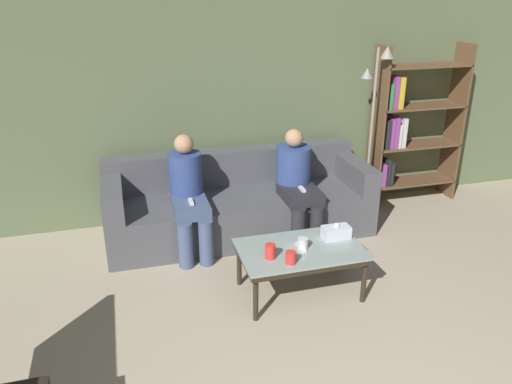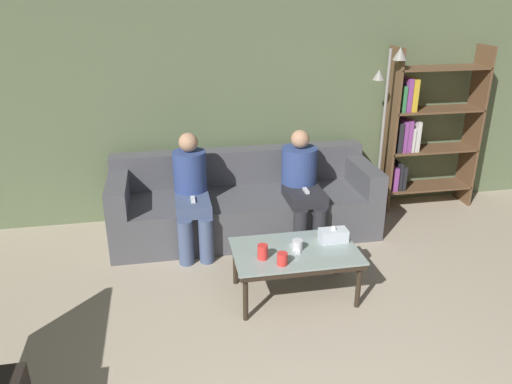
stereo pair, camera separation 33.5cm
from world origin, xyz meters
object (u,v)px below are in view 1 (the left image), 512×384
Objects in this scene: cup_near_right at (291,258)px; cup_near_left at (270,251)px; couch at (239,204)px; tissue_box at (336,232)px; coffee_table at (301,253)px; standing_lamp at (374,114)px; bookshelf at (406,127)px; seated_person_left_end at (188,193)px; seated_person_mid_left at (297,181)px; cup_far_center at (303,243)px; game_remote at (301,247)px.

cup_near_left is at bearing 138.08° from cup_near_right.
couch is 1.40m from cup_near_right.
tissue_box is (0.53, -1.11, 0.16)m from couch.
coffee_table is 10.28× the size of cup_near_right.
standing_lamp is (1.27, 1.33, 0.71)m from coffee_table.
tissue_box is 1.67m from standing_lamp.
coffee_table is at bearing -139.95° from bookshelf.
seated_person_left_end reaches higher than coffee_table.
seated_person_mid_left reaches higher than cup_near_right.
couch is 0.62m from seated_person_mid_left.
seated_person_mid_left reaches higher than tissue_box.
cup_near_right is at bearing -127.73° from coffee_table.
cup_near_right is at bearing -88.03° from couch.
couch reaches higher than tissue_box.
seated_person_mid_left reaches higher than cup_near_left.
standing_lamp reaches higher than bookshelf.
standing_lamp reaches higher than coffee_table.
seated_person_left_end is (-0.73, 0.98, 0.12)m from cup_far_center.
bookshelf reaches higher than cup_near_left.
seated_person_left_end is at bearing 139.76° from tissue_box.
game_remote is 0.14× the size of seated_person_mid_left.
cup_near_right is 1.27m from seated_person_mid_left.
couch is 11.52× the size of tissue_box.
seated_person_left_end reaches higher than cup_near_right.
couch is at bearing 86.65° from cup_near_left.
bookshelf is at bearing 41.23° from cup_near_right.
coffee_table is at bearing 52.27° from cup_near_right.
seated_person_mid_left is (-0.95, -0.34, -0.51)m from standing_lamp.
tissue_box is at bearing 14.25° from game_remote.
tissue_box is 0.34m from game_remote.
cup_near_left is at bearing -93.35° from couch.
bookshelf is (1.42, 1.39, 0.40)m from tissue_box.
couch is at bearing 23.23° from seated_person_left_end.
seated_person_mid_left is (1.04, 0.01, -0.00)m from seated_person_left_end.
cup_far_center is 0.05× the size of standing_lamp.
cup_far_center is at bearing -164.21° from tissue_box.
game_remote is at bearing -80.59° from couch.
seated_person_mid_left is at bearing 60.93° from cup_near_left.
standing_lamp reaches higher than seated_person_mid_left.
coffee_table is 0.05m from game_remote.
cup_far_center is 1.22m from seated_person_left_end.
coffee_table is 4.37× the size of tissue_box.
standing_lamp is at bearing 19.98° from seated_person_mid_left.
cup_far_center is 0.05× the size of bookshelf.
cup_far_center is at bearing -133.23° from standing_lamp.
couch is at bearing 99.41° from coffee_table.
couch is 1.23m from cup_far_center.
tissue_box is 0.21× the size of seated_person_mid_left.
seated_person_left_end reaches higher than tissue_box.
standing_lamp is at bearing 10.24° from seated_person_left_end.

